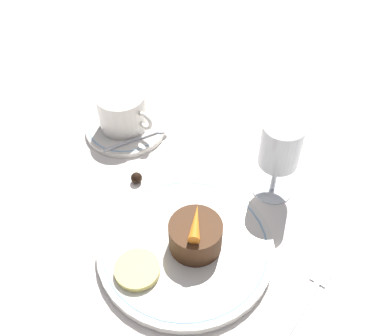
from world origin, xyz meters
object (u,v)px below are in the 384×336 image
(wine_glass, at_px, (280,149))
(dessert_cake, at_px, (196,235))
(coffee_cup, at_px, (122,110))
(fork, at_px, (311,292))
(dinner_plate, at_px, (186,247))

(wine_glass, height_order, dessert_cake, wine_glass)
(coffee_cup, distance_m, wine_glass, 0.29)
(coffee_cup, relative_size, dessert_cake, 1.49)
(fork, distance_m, dessert_cake, 0.17)
(coffee_cup, xyz_separation_m, fork, (0.41, -0.09, -0.04))
(dessert_cake, bearing_deg, coffee_cup, 152.93)
(fork, bearing_deg, wine_glass, 136.09)
(dinner_plate, height_order, dessert_cake, dessert_cake)
(fork, height_order, dessert_cake, dessert_cake)
(fork, xyz_separation_m, dessert_cake, (-0.16, -0.04, 0.03))
(dinner_plate, xyz_separation_m, wine_glass, (0.04, 0.17, 0.08))
(coffee_cup, distance_m, dessert_cake, 0.28)
(coffee_cup, height_order, dessert_cake, coffee_cup)
(wine_glass, relative_size, dessert_cake, 1.82)
(wine_glass, bearing_deg, coffee_cup, -173.06)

